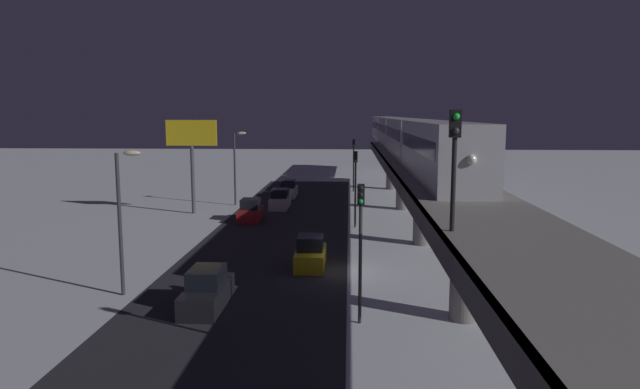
% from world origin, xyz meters
% --- Properties ---
extents(ground_plane, '(240.00, 240.00, 0.00)m').
position_xyz_m(ground_plane, '(0.00, 0.00, 0.00)').
color(ground_plane, silver).
extents(avenue_asphalt, '(11.00, 92.81, 0.01)m').
position_xyz_m(avenue_asphalt, '(5.06, 0.00, 0.00)').
color(avenue_asphalt, '#28282D').
rests_on(avenue_asphalt, ground_plane).
extents(elevated_railway, '(5.00, 92.81, 5.62)m').
position_xyz_m(elevated_railway, '(-5.80, 0.00, 4.86)').
color(elevated_railway, gray).
rests_on(elevated_railway, ground_plane).
extents(subway_train, '(2.94, 74.07, 3.40)m').
position_xyz_m(subway_train, '(-5.89, -28.81, 7.40)').
color(subway_train, '#B7BABF').
rests_on(subway_train, elevated_railway).
extents(rail_signal, '(0.36, 0.41, 4.00)m').
position_xyz_m(rail_signal, '(-3.93, 14.74, 8.34)').
color(rail_signal, black).
rests_on(rail_signal, elevated_railway).
extents(sedan_black, '(1.80, 4.73, 1.97)m').
position_xyz_m(sedan_black, '(6.46, 6.65, 0.80)').
color(sedan_black, black).
rests_on(sedan_black, ground_plane).
extents(sedan_white, '(1.80, 4.34, 1.97)m').
position_xyz_m(sedan_white, '(6.46, -23.28, 0.80)').
color(sedan_white, silver).
rests_on(sedan_white, ground_plane).
extents(sedan_red, '(1.80, 4.12, 1.97)m').
position_xyz_m(sedan_red, '(8.26, -16.34, 0.80)').
color(sedan_red, '#A51E1E').
rests_on(sedan_red, ground_plane).
extents(sedan_yellow, '(1.80, 4.13, 1.97)m').
position_xyz_m(sedan_yellow, '(1.86, -1.12, 0.80)').
color(sedan_yellow, gold).
rests_on(sedan_yellow, ground_plane).
extents(sedan_white_2, '(1.80, 4.43, 1.97)m').
position_xyz_m(sedan_white_2, '(6.46, -31.26, 0.80)').
color(sedan_white_2, silver).
rests_on(sedan_white_2, ground_plane).
extents(traffic_light_near, '(0.32, 0.44, 6.40)m').
position_xyz_m(traffic_light_near, '(-1.04, 8.47, 4.20)').
color(traffic_light_near, '#2D2D2D').
rests_on(traffic_light_near, ground_plane).
extents(traffic_light_mid, '(0.32, 0.44, 6.40)m').
position_xyz_m(traffic_light_mid, '(-1.04, -13.82, 4.20)').
color(traffic_light_mid, '#2D2D2D').
rests_on(traffic_light_mid, ground_plane).
extents(traffic_light_far, '(0.32, 0.44, 6.40)m').
position_xyz_m(traffic_light_far, '(-1.04, -36.11, 4.20)').
color(traffic_light_far, '#2D2D2D').
rests_on(traffic_light_far, ground_plane).
extents(commercial_billboard, '(4.80, 0.36, 8.90)m').
position_xyz_m(commercial_billboard, '(14.37, -19.82, 6.83)').
color(commercial_billboard, '#4C4C51').
rests_on(commercial_billboard, ground_plane).
extents(street_lamp_near, '(1.35, 0.44, 7.65)m').
position_xyz_m(street_lamp_near, '(11.14, 5.00, 4.81)').
color(street_lamp_near, '#38383D').
rests_on(street_lamp_near, ground_plane).
extents(street_lamp_far, '(1.35, 0.44, 7.65)m').
position_xyz_m(street_lamp_far, '(11.14, -25.00, 4.81)').
color(street_lamp_far, '#38383D').
rests_on(street_lamp_far, ground_plane).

